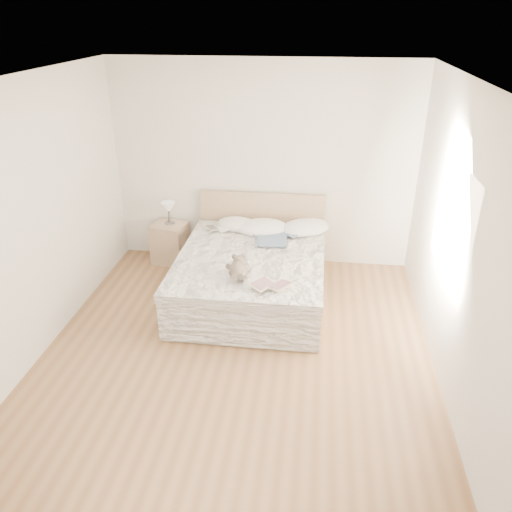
{
  "coord_description": "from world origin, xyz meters",
  "views": [
    {
      "loc": [
        0.74,
        -4.12,
        3.22
      ],
      "look_at": [
        0.07,
        1.05,
        0.62
      ],
      "focal_mm": 35.0,
      "sensor_mm": 36.0,
      "label": 1
    }
  ],
  "objects_px": {
    "photo_book": "(217,229)",
    "teddy_bear": "(237,274)",
    "nightstand": "(170,243)",
    "table_lamp": "(169,208)",
    "bed": "(252,273)",
    "childrens_book": "(271,285)"
  },
  "relations": [
    {
      "from": "nightstand",
      "to": "bed",
      "type": "bearing_deg",
      "value": -32.27
    },
    {
      "from": "bed",
      "to": "table_lamp",
      "type": "distance_m",
      "value": 1.58
    },
    {
      "from": "bed",
      "to": "nightstand",
      "type": "distance_m",
      "value": 1.49
    },
    {
      "from": "photo_book",
      "to": "nightstand",
      "type": "bearing_deg",
      "value": 123.74
    },
    {
      "from": "table_lamp",
      "to": "photo_book",
      "type": "relative_size",
      "value": 1.07
    },
    {
      "from": "table_lamp",
      "to": "photo_book",
      "type": "bearing_deg",
      "value": -19.94
    },
    {
      "from": "photo_book",
      "to": "teddy_bear",
      "type": "height_order",
      "value": "teddy_bear"
    },
    {
      "from": "table_lamp",
      "to": "teddy_bear",
      "type": "distance_m",
      "value": 1.91
    },
    {
      "from": "table_lamp",
      "to": "photo_book",
      "type": "xyz_separation_m",
      "value": [
        0.72,
        -0.26,
        -0.15
      ]
    },
    {
      "from": "nightstand",
      "to": "childrens_book",
      "type": "xyz_separation_m",
      "value": [
        1.58,
        -1.61,
        0.35
      ]
    },
    {
      "from": "photo_book",
      "to": "table_lamp",
      "type": "bearing_deg",
      "value": 121.22
    },
    {
      "from": "table_lamp",
      "to": "photo_book",
      "type": "distance_m",
      "value": 0.78
    },
    {
      "from": "table_lamp",
      "to": "childrens_book",
      "type": "height_order",
      "value": "table_lamp"
    },
    {
      "from": "nightstand",
      "to": "photo_book",
      "type": "distance_m",
      "value": 0.84
    },
    {
      "from": "table_lamp",
      "to": "teddy_bear",
      "type": "height_order",
      "value": "table_lamp"
    },
    {
      "from": "teddy_bear",
      "to": "bed",
      "type": "bearing_deg",
      "value": 75.29
    },
    {
      "from": "teddy_bear",
      "to": "photo_book",
      "type": "bearing_deg",
      "value": 102.11
    },
    {
      "from": "table_lamp",
      "to": "nightstand",
      "type": "bearing_deg",
      "value": -98.78
    },
    {
      "from": "bed",
      "to": "teddy_bear",
      "type": "distance_m",
      "value": 0.74
    },
    {
      "from": "nightstand",
      "to": "photo_book",
      "type": "bearing_deg",
      "value": -17.41
    },
    {
      "from": "bed",
      "to": "table_lamp",
      "type": "bearing_deg",
      "value": 146.53
    },
    {
      "from": "bed",
      "to": "photo_book",
      "type": "xyz_separation_m",
      "value": [
        -0.54,
        0.57,
        0.32
      ]
    }
  ]
}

